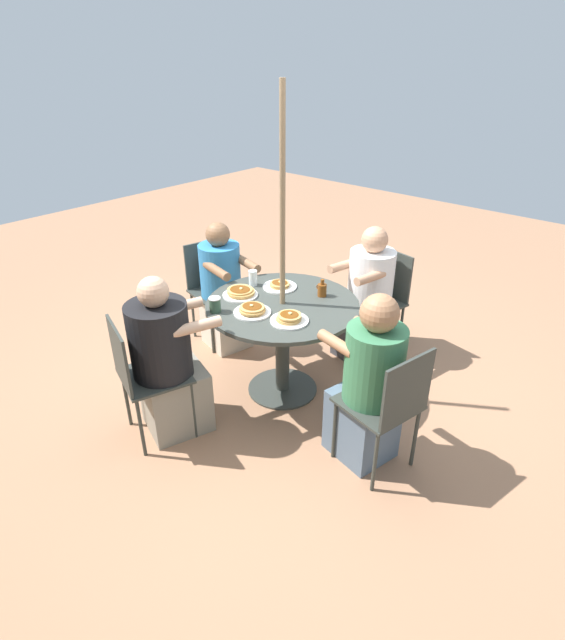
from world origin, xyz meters
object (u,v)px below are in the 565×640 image
patio_chair_south (381,295)px  pancake_plate_a (280,286)px  syrup_bottle (322,290)px  patio_chair_west (213,284)px  pancake_plate_c (289,319)px  diner_west (223,292)px  diner_south (367,300)px  drinking_glass_a (253,278)px  pancake_plate_b (241,293)px  patio_chair_north (142,372)px  diner_north (167,365)px  patio_table (282,321)px  patio_chair_east (389,403)px  diner_east (368,387)px  coffee_cup (215,305)px  pancake_plate_d (252,310)px

patio_chair_south → pancake_plate_a: (0.41, 0.84, 0.25)m
syrup_bottle → pancake_plate_a: bearing=16.1°
patio_chair_west → pancake_plate_a: (-0.83, 0.05, 0.25)m
pancake_plate_c → diner_west: bearing=-19.3°
diner_south → drinking_glass_a: 1.00m
diner_south → pancake_plate_b: size_ratio=4.41×
patio_chair_north → diner_north: diner_north is taller
patio_table → syrup_bottle: bearing=-116.2°
patio_chair_south → syrup_bottle: size_ratio=6.70×
diner_north → patio_chair_east: (-1.31, -0.61, -0.00)m
patio_chair_west → drinking_glass_a: bearing=89.9°
diner_east → coffee_cup: bearing=113.2°
patio_chair_east → patio_chair_west: bearing=89.6°
patio_chair_east → syrup_bottle: 1.06m
patio_table → diner_west: (0.86, -0.20, -0.10)m
patio_chair_south → drinking_glass_a: patio_chair_south is taller
patio_chair_east → patio_chair_west: 2.10m
pancake_plate_b → pancake_plate_c: size_ratio=1.00×
diner_west → coffee_cup: diner_west is taller
patio_chair_south → pancake_plate_b: patio_chair_south is taller
pancake_plate_d → drinking_glass_a: 0.47m
patio_chair_west → pancake_plate_b: bearing=77.0°
patio_table → drinking_glass_a: bearing=-12.8°
diner_north → patio_chair_west: bearing=143.5°
patio_table → diner_north: diner_north is taller
diner_north → diner_west: (0.57, -1.03, -0.01)m
diner_east → patio_chair_west: size_ratio=1.32×
patio_chair_south → diner_south: size_ratio=0.77×
pancake_plate_c → coffee_cup: 0.53m
patio_chair_east → coffee_cup: patio_chair_east is taller
pancake_plate_c → pancake_plate_a: bearing=-41.8°
patio_chair_west → drinking_glass_a: (-0.65, 0.15, 0.30)m
patio_chair_east → patio_chair_south: 1.49m
diner_east → patio_chair_south: size_ratio=1.32×
diner_south → coffee_cup: size_ratio=10.78×
patio_table → diner_west: diner_west is taller
syrup_bottle → drinking_glass_a: size_ratio=1.10×
pancake_plate_c → diner_south: bearing=-88.1°
pancake_plate_b → pancake_plate_c: pancake_plate_c is taller
diner_south → drinking_glass_a: size_ratio=9.56×
patio_table → pancake_plate_b: 0.37m
patio_chair_north → patio_chair_south: same height
diner_north → patio_chair_south: 1.92m
pancake_plate_b → drinking_glass_a: bearing=-72.3°
diner_south → pancake_plate_a: diner_south is taller
diner_south → pancake_plate_a: size_ratio=4.41×
patio_chair_south → coffee_cup: patio_chair_south is taller
diner_east → patio_chair_south: 1.38m
diner_north → patio_chair_south: diner_north is taller
patio_table → pancake_plate_d: size_ratio=4.26×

